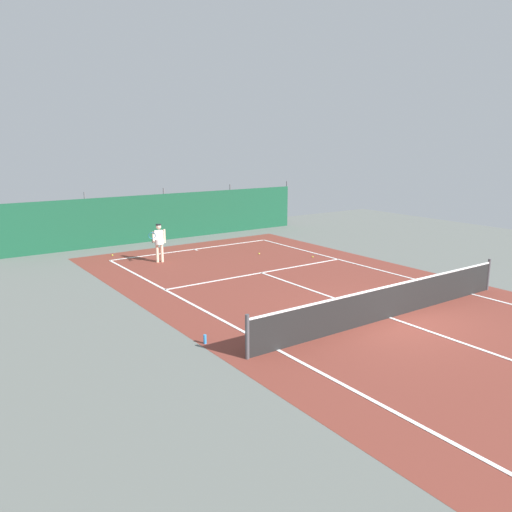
{
  "coord_description": "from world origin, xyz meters",
  "views": [
    {
      "loc": [
        -11.3,
        -9.29,
        4.98
      ],
      "look_at": [
        -0.74,
        5.72,
        0.9
      ],
      "focal_mm": 35.84,
      "sensor_mm": 36.0,
      "label": 1
    }
  ],
  "objects_px": {
    "tennis_player": "(159,240)",
    "tennis_ball_by_sideline": "(112,255)",
    "tennis_net": "(391,301)",
    "tennis_ball_midcourt": "(313,257)",
    "tennis_ball_near_player": "(259,254)",
    "water_bottle": "(205,339)"
  },
  "relations": [
    {
      "from": "tennis_player",
      "to": "tennis_ball_by_sideline",
      "type": "distance_m",
      "value": 2.82
    },
    {
      "from": "tennis_player",
      "to": "tennis_net",
      "type": "bearing_deg",
      "value": 127.21
    },
    {
      "from": "tennis_player",
      "to": "tennis_ball_midcourt",
      "type": "distance_m",
      "value": 6.75
    },
    {
      "from": "tennis_ball_near_player",
      "to": "tennis_ball_midcourt",
      "type": "height_order",
      "value": "same"
    },
    {
      "from": "tennis_net",
      "to": "tennis_ball_midcourt",
      "type": "height_order",
      "value": "tennis_net"
    },
    {
      "from": "tennis_ball_near_player",
      "to": "tennis_ball_by_sideline",
      "type": "xyz_separation_m",
      "value": [
        -5.6,
        3.52,
        0.0
      ]
    },
    {
      "from": "tennis_ball_near_player",
      "to": "water_bottle",
      "type": "distance_m",
      "value": 10.71
    },
    {
      "from": "tennis_ball_near_player",
      "to": "tennis_ball_midcourt",
      "type": "bearing_deg",
      "value": -50.65
    },
    {
      "from": "water_bottle",
      "to": "tennis_net",
      "type": "bearing_deg",
      "value": -14.48
    },
    {
      "from": "tennis_player",
      "to": "tennis_ball_by_sideline",
      "type": "bearing_deg",
      "value": -39.0
    },
    {
      "from": "tennis_ball_near_player",
      "to": "tennis_ball_by_sideline",
      "type": "relative_size",
      "value": 1.0
    },
    {
      "from": "tennis_net",
      "to": "tennis_ball_near_player",
      "type": "distance_m",
      "value": 9.45
    },
    {
      "from": "tennis_ball_by_sideline",
      "to": "water_bottle",
      "type": "height_order",
      "value": "water_bottle"
    },
    {
      "from": "water_bottle",
      "to": "tennis_ball_midcourt",
      "type": "bearing_deg",
      "value": 33.9
    },
    {
      "from": "tennis_ball_midcourt",
      "to": "water_bottle",
      "type": "xyz_separation_m",
      "value": [
        -8.84,
        -5.94,
        0.09
      ]
    },
    {
      "from": "tennis_net",
      "to": "tennis_ball_midcourt",
      "type": "bearing_deg",
      "value": 64.61
    },
    {
      "from": "tennis_player",
      "to": "tennis_ball_by_sideline",
      "type": "relative_size",
      "value": 24.85
    },
    {
      "from": "tennis_net",
      "to": "water_bottle",
      "type": "distance_m",
      "value": 5.56
    },
    {
      "from": "tennis_player",
      "to": "tennis_ball_near_player",
      "type": "relative_size",
      "value": 24.85
    },
    {
      "from": "tennis_ball_midcourt",
      "to": "tennis_ball_by_sideline",
      "type": "bearing_deg",
      "value": 142.87
    },
    {
      "from": "water_bottle",
      "to": "tennis_ball_by_sideline",
      "type": "bearing_deg",
      "value": 81.61
    },
    {
      "from": "tennis_net",
      "to": "water_bottle",
      "type": "bearing_deg",
      "value": 165.52
    }
  ]
}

